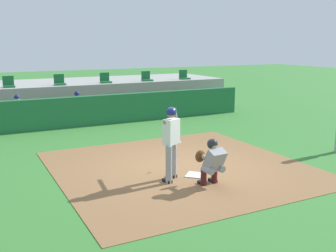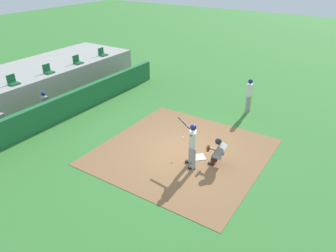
% 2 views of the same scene
% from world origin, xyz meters
% --- Properties ---
extents(ground_plane, '(80.00, 80.00, 0.00)m').
position_xyz_m(ground_plane, '(0.00, 0.00, 0.00)').
color(ground_plane, '#387A33').
extents(dirt_infield, '(6.40, 6.40, 0.01)m').
position_xyz_m(dirt_infield, '(0.00, 0.00, 0.01)').
color(dirt_infield, olive).
rests_on(dirt_infield, ground).
extents(home_plate, '(0.62, 0.62, 0.02)m').
position_xyz_m(home_plate, '(0.00, -0.80, 0.02)').
color(home_plate, white).
rests_on(home_plate, dirt_infield).
extents(batter_at_plate, '(0.90, 1.24, 1.80)m').
position_xyz_m(batter_at_plate, '(-0.68, -0.81, 1.04)').
color(batter_at_plate, '#99999E').
rests_on(batter_at_plate, ground).
extents(catcher_crouched, '(0.51, 1.91, 1.13)m').
position_xyz_m(catcher_crouched, '(-0.02, -1.55, 0.61)').
color(catcher_crouched, gray).
rests_on(catcher_crouched, ground).
extents(dugout_wall, '(13.00, 0.30, 1.20)m').
position_xyz_m(dugout_wall, '(0.00, 6.50, 0.60)').
color(dugout_wall, '#1E6638').
rests_on(dugout_wall, ground).
extents(dugout_bench, '(11.80, 0.44, 0.45)m').
position_xyz_m(dugout_bench, '(0.00, 7.50, 0.23)').
color(dugout_bench, olive).
rests_on(dugout_bench, ground).
extents(dugout_player_1, '(0.49, 0.70, 1.30)m').
position_xyz_m(dugout_player_1, '(-3.17, 7.34, 0.67)').
color(dugout_player_1, '#939399').
rests_on(dugout_player_1, ground).
extents(dugout_player_2, '(0.49, 0.70, 1.30)m').
position_xyz_m(dugout_player_2, '(-0.80, 7.34, 0.67)').
color(dugout_player_2, '#939399').
rests_on(dugout_player_2, ground).
extents(stands_platform, '(15.00, 4.40, 1.40)m').
position_xyz_m(stands_platform, '(0.00, 10.90, 0.70)').
color(stands_platform, '#9E9E99').
rests_on(stands_platform, ground).
extents(stadium_seat_1, '(0.46, 0.46, 0.48)m').
position_xyz_m(stadium_seat_1, '(-3.25, 9.38, 1.53)').
color(stadium_seat_1, '#196033').
rests_on(stadium_seat_1, stands_platform).
extents(stadium_seat_2, '(0.46, 0.46, 0.48)m').
position_xyz_m(stadium_seat_2, '(-1.08, 9.38, 1.53)').
color(stadium_seat_2, '#196033').
rests_on(stadium_seat_2, stands_platform).
extents(stadium_seat_3, '(0.46, 0.46, 0.48)m').
position_xyz_m(stadium_seat_3, '(1.08, 9.38, 1.53)').
color(stadium_seat_3, '#196033').
rests_on(stadium_seat_3, stands_platform).
extents(stadium_seat_4, '(0.46, 0.46, 0.48)m').
position_xyz_m(stadium_seat_4, '(3.25, 9.38, 1.53)').
color(stadium_seat_4, '#196033').
rests_on(stadium_seat_4, stands_platform).
extents(stadium_seat_5, '(0.46, 0.46, 0.48)m').
position_xyz_m(stadium_seat_5, '(5.42, 9.38, 1.53)').
color(stadium_seat_5, '#196033').
rests_on(stadium_seat_5, stands_platform).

